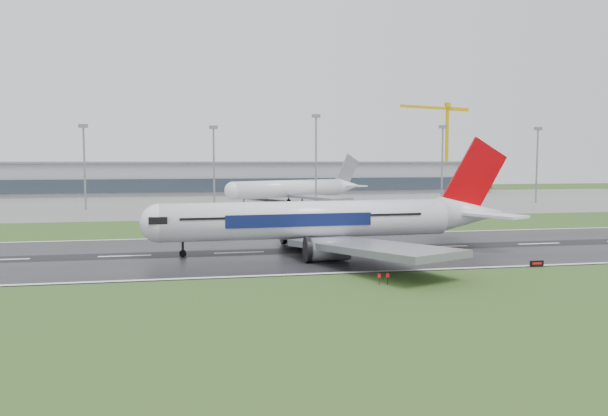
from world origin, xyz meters
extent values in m
plane|color=#2B4A1B|center=(0.00, 0.00, 0.00)|extent=(520.00, 520.00, 0.00)
cube|color=black|center=(0.00, 0.00, 0.05)|extent=(400.00, 45.00, 0.10)
cube|color=slate|center=(0.00, 125.00, 0.04)|extent=(400.00, 130.00, 0.08)
cube|color=gray|center=(0.00, 185.00, 7.50)|extent=(240.00, 36.00, 15.00)
cylinder|color=gray|center=(-63.43, 100.00, 13.67)|extent=(0.64, 0.64, 27.35)
cylinder|color=gray|center=(-20.78, 100.00, 13.65)|extent=(0.64, 0.64, 27.31)
cylinder|color=gray|center=(15.39, 100.00, 15.84)|extent=(0.64, 0.64, 31.68)
cylinder|color=gray|center=(63.54, 100.00, 14.16)|extent=(0.64, 0.64, 28.33)
cylinder|color=gray|center=(102.53, 100.00, 14.02)|extent=(0.64, 0.64, 28.03)
camera|label=1|loc=(-28.08, -105.54, 17.05)|focal=34.63mm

